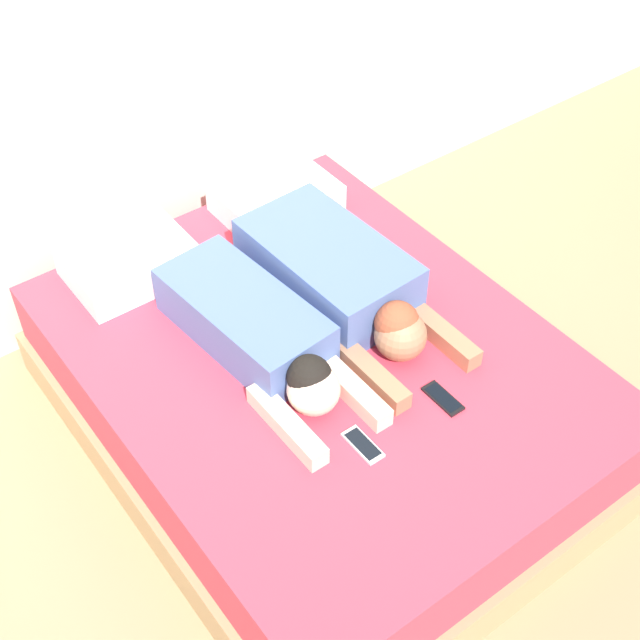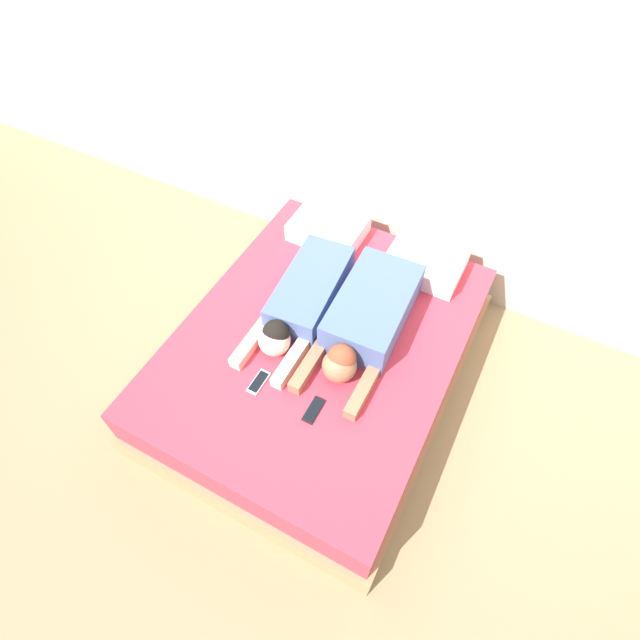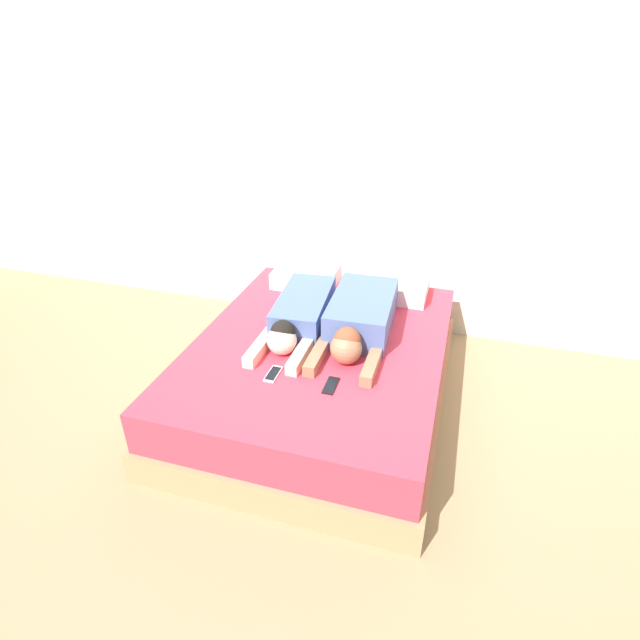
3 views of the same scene
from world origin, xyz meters
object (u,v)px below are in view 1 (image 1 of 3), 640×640
cell_phone_left (363,445)px  cell_phone_right (443,398)px  bed (320,392)px  person_right (341,280)px  person_left (260,334)px  pillow_head_right (276,198)px  pillow_head_left (130,262)px

cell_phone_left → cell_phone_right: size_ratio=1.00×
bed → cell_phone_right: cell_phone_right is taller
bed → cell_phone_left: 0.52m
bed → person_right: (0.22, 0.16, 0.34)m
cell_phone_left → person_left: bearing=93.2°
person_left → cell_phone_right: 0.68m
pillow_head_right → bed: bearing=-114.1°
bed → cell_phone_right: bearing=-66.1°
person_left → person_right: bearing=6.5°
cell_phone_right → cell_phone_left: bearing=178.6°
pillow_head_left → pillow_head_right: 0.69m
cell_phone_left → cell_phone_right: same height
bed → person_left: (-0.18, 0.11, 0.33)m
pillow_head_left → person_left: size_ratio=0.47×
bed → pillow_head_left: (-0.35, 0.78, 0.30)m
person_left → person_right: (0.39, 0.04, 0.02)m
pillow_head_right → person_left: size_ratio=0.47×
person_right → bed: bearing=-143.6°
pillow_head_left → person_right: 0.84m
pillow_head_right → person_right: (-0.13, -0.62, 0.05)m
person_left → cell_phone_left: person_left is taller
pillow_head_left → cell_phone_left: size_ratio=3.02×
pillow_head_right → person_right: bearing=-102.0°
pillow_head_left → person_left: (0.17, -0.66, 0.03)m
pillow_head_right → cell_phone_left: 1.31m
bed → person_left: size_ratio=2.05×
bed → cell_phone_left: bearing=-109.0°
pillow_head_right → cell_phone_left: pillow_head_right is taller
bed → cell_phone_left: size_ratio=13.02×
cell_phone_right → person_left: bearing=124.0°
pillow_head_left → cell_phone_right: size_ratio=3.02×
person_right → cell_phone_left: person_right is taller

